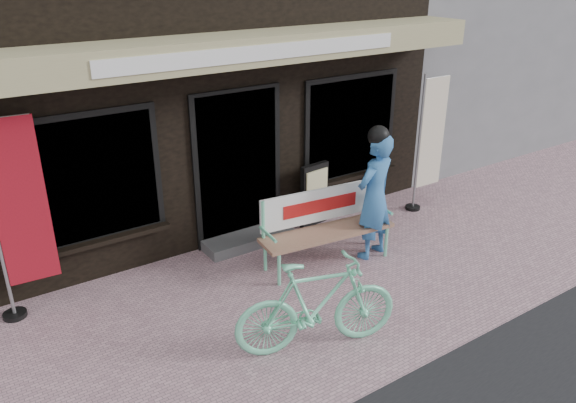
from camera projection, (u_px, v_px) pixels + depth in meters
ground at (322, 301)px, 6.70m from camera, size 70.00×70.00×0.00m
storefront at (146, 9)px, 9.29m from camera, size 7.00×6.77×6.00m
bench at (324, 221)px, 7.39m from camera, size 1.87×0.67×0.99m
person at (375, 194)px, 7.40m from camera, size 0.71×0.55×1.84m
bicycle at (317, 305)px, 5.72m from camera, size 1.79×0.99×1.04m
nobori_red at (18, 215)px, 6.04m from camera, size 0.70×0.27×2.38m
nobori_cream at (429, 140)px, 8.81m from camera, size 0.64×0.24×2.19m
menu_stand at (315, 194)px, 8.44m from camera, size 0.49×0.16×0.97m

